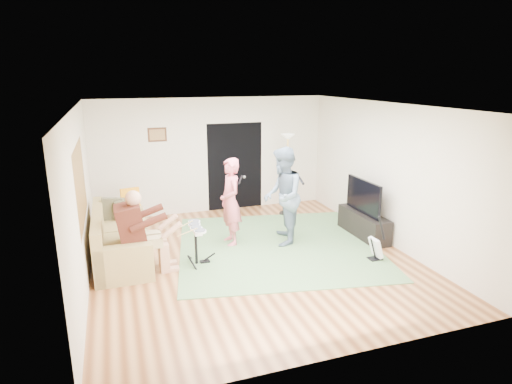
% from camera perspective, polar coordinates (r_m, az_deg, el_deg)
% --- Properties ---
extents(floor, '(6.00, 6.00, 0.00)m').
position_cam_1_polar(floor, '(7.81, -0.51, -8.77)').
color(floor, brown).
rests_on(floor, ground).
extents(walls, '(5.50, 6.00, 2.70)m').
position_cam_1_polar(walls, '(7.36, -0.54, 0.86)').
color(walls, beige).
rests_on(walls, floor).
extents(ceiling, '(6.00, 6.00, 0.00)m').
position_cam_1_polar(ceiling, '(7.15, -0.57, 11.40)').
color(ceiling, white).
rests_on(ceiling, walls).
extents(window_blinds, '(0.00, 2.05, 2.05)m').
position_cam_1_polar(window_blinds, '(7.18, -22.36, 0.96)').
color(window_blinds, brown).
rests_on(window_blinds, walls).
extents(doorway, '(2.10, 0.00, 2.10)m').
position_cam_1_polar(doorway, '(10.37, -2.81, 3.41)').
color(doorway, black).
rests_on(doorway, walls).
extents(picture_frame, '(0.42, 0.03, 0.32)m').
position_cam_1_polar(picture_frame, '(9.90, -13.03, 7.46)').
color(picture_frame, '#3F2314').
rests_on(picture_frame, walls).
extents(area_rug, '(4.30, 4.28, 0.02)m').
position_cam_1_polar(area_rug, '(8.33, 2.86, -7.14)').
color(area_rug, '#517B4A').
rests_on(area_rug, floor).
extents(sofa, '(0.91, 2.21, 0.89)m').
position_cam_1_polar(sofa, '(8.03, -18.08, -6.58)').
color(sofa, '#A58D52').
rests_on(sofa, floor).
extents(drummer, '(0.92, 0.51, 1.42)m').
position_cam_1_polar(drummer, '(7.34, -14.73, -6.27)').
color(drummer, '#4F2016').
rests_on(drummer, sofa).
extents(drum_kit, '(0.40, 0.71, 0.73)m').
position_cam_1_polar(drum_kit, '(7.52, -7.99, -7.29)').
color(drum_kit, black).
rests_on(drum_kit, floor).
extents(singer, '(0.44, 0.64, 1.69)m').
position_cam_1_polar(singer, '(8.18, -3.42, -1.33)').
color(singer, '#DA5E6F').
rests_on(singer, floor).
extents(microphone, '(0.06, 0.06, 0.24)m').
position_cam_1_polar(microphone, '(8.13, -2.11, 1.63)').
color(microphone, black).
rests_on(microphone, singer).
extents(guitarist, '(1.00, 1.12, 1.89)m').
position_cam_1_polar(guitarist, '(8.19, 3.56, -0.59)').
color(guitarist, slate).
rests_on(guitarist, floor).
extents(guitar_held, '(0.28, 0.61, 0.26)m').
position_cam_1_polar(guitar_held, '(8.18, 4.90, 1.84)').
color(guitar_held, white).
rests_on(guitar_held, guitarist).
extents(guitar_spare, '(0.30, 0.27, 0.83)m').
position_cam_1_polar(guitar_spare, '(7.93, 15.72, -7.13)').
color(guitar_spare, black).
rests_on(guitar_spare, floor).
extents(torchiere_lamp, '(0.34, 0.34, 1.90)m').
position_cam_1_polar(torchiere_lamp, '(9.87, 4.22, 4.26)').
color(torchiere_lamp, black).
rests_on(torchiere_lamp, floor).
extents(dining_chair, '(0.47, 0.49, 0.94)m').
position_cam_1_polar(dining_chair, '(9.21, -15.98, -3.34)').
color(dining_chair, '#CEB186').
rests_on(dining_chair, floor).
extents(tv_cabinet, '(0.40, 1.40, 0.50)m').
position_cam_1_polar(tv_cabinet, '(9.01, 14.16, -4.20)').
color(tv_cabinet, black).
rests_on(tv_cabinet, floor).
extents(television, '(0.06, 1.13, 0.67)m').
position_cam_1_polar(television, '(8.81, 14.14, -0.55)').
color(television, black).
rests_on(television, tv_cabinet).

